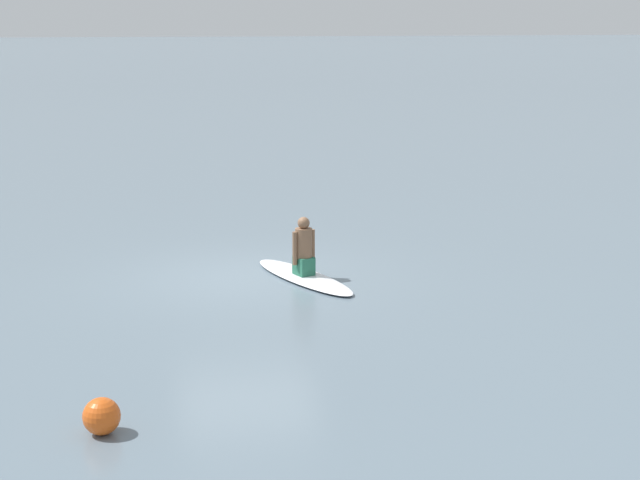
% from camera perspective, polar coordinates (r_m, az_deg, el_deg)
% --- Properties ---
extents(ground_plane, '(400.00, 400.00, 0.00)m').
position_cam_1_polar(ground_plane, '(17.69, -4.30, -2.14)').
color(ground_plane, slate).
extents(surfboard, '(3.00, 1.73, 0.08)m').
position_cam_1_polar(surfboard, '(17.50, -0.94, -2.13)').
color(surfboard, white).
rests_on(surfboard, ground).
extents(person_paddler, '(0.42, 0.45, 1.04)m').
position_cam_1_polar(person_paddler, '(17.38, -0.95, -0.50)').
color(person_paddler, '#26664C').
rests_on(person_paddler, surfboard).
extents(buoy_marker, '(0.43, 0.43, 0.43)m').
position_cam_1_polar(buoy_marker, '(11.41, -12.49, -9.90)').
color(buoy_marker, '#E55919').
rests_on(buoy_marker, ground).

